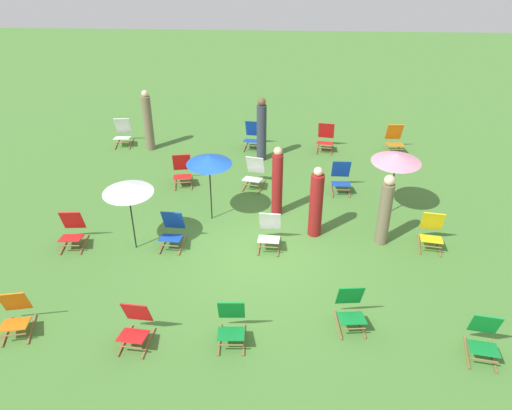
{
  "coord_description": "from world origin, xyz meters",
  "views": [
    {
      "loc": [
        0.45,
        -9.54,
        7.18
      ],
      "look_at": [
        0.0,
        1.2,
        0.5
      ],
      "focal_mm": 37.34,
      "sensor_mm": 36.0,
      "label": 1
    }
  ],
  "objects": [
    {
      "name": "deckchair_11",
      "position": [
        -0.28,
        5.43,
        0.37
      ],
      "size": [
        0.56,
        0.81,
        0.83
      ],
      "rotation": [
        0.0,
        0.0,
        -0.12
      ],
      "color": "olive",
      "rests_on": "ground"
    },
    {
      "name": "ground_plane",
      "position": [
        0.0,
        0.0,
        0.0
      ],
      "size": [
        40.0,
        40.0,
        0.0
      ],
      "primitive_type": "plane",
      "color": "#477A33"
    },
    {
      "name": "deckchair_0",
      "position": [
        -1.85,
        0.25,
        0.37
      ],
      "size": [
        0.53,
        0.79,
        0.83
      ],
      "rotation": [
        0.0,
        0.0,
        -0.07
      ],
      "color": "olive",
      "rests_on": "ground"
    },
    {
      "name": "deckchair_2",
      "position": [
        -4.24,
        -2.55,
        0.37
      ],
      "size": [
        0.62,
        0.84,
        0.83
      ],
      "rotation": [
        0.0,
        0.0,
        0.2
      ],
      "color": "olive",
      "rests_on": "ground"
    },
    {
      "name": "deckchair_14",
      "position": [
        -2.08,
        3.09,
        0.37
      ],
      "size": [
        0.59,
        0.83,
        0.83
      ],
      "rotation": [
        0.0,
        0.0,
        0.16
      ],
      "color": "olive",
      "rests_on": "ground"
    },
    {
      "name": "umbrella_2",
      "position": [
        3.29,
        1.79,
        1.53
      ],
      "size": [
        1.18,
        1.18,
        1.64
      ],
      "color": "black",
      "rests_on": "ground"
    },
    {
      "name": "umbrella_1",
      "position": [
        -1.09,
        1.34,
        1.6
      ],
      "size": [
        1.06,
        1.06,
        1.71
      ],
      "color": "black",
      "rests_on": "ground"
    },
    {
      "name": "person_1",
      "position": [
        0.5,
        1.64,
        0.88
      ],
      "size": [
        0.37,
        0.37,
        1.82
      ],
      "rotation": [
        0.0,
        0.0,
        3.97
      ],
      "color": "maroon",
      "rests_on": "ground"
    },
    {
      "name": "person_3",
      "position": [
        2.89,
        0.51,
        0.85
      ],
      "size": [
        0.33,
        0.33,
        1.75
      ],
      "rotation": [
        0.0,
        0.0,
        4.51
      ],
      "color": "#72664C",
      "rests_on": "ground"
    },
    {
      "name": "deckchair_5",
      "position": [
        -1.99,
        -2.74,
        0.37
      ],
      "size": [
        0.55,
        0.8,
        0.83
      ],
      "rotation": [
        0.0,
        0.0,
        -0.1
      ],
      "color": "olive",
      "rests_on": "ground"
    },
    {
      "name": "deckchair_7",
      "position": [
        4.03,
        5.36,
        0.37
      ],
      "size": [
        0.51,
        0.78,
        0.83
      ],
      "rotation": [
        0.0,
        0.0,
        0.04
      ],
      "color": "olive",
      "rests_on": "ground"
    },
    {
      "name": "person_0",
      "position": [
        0.02,
        4.6,
        0.93
      ],
      "size": [
        0.34,
        0.34,
        1.91
      ],
      "rotation": [
        0.0,
        0.0,
        3.4
      ],
      "color": "#333847",
      "rests_on": "ground"
    },
    {
      "name": "deckchair_3",
      "position": [
        -0.13,
        3.02,
        0.37
      ],
      "size": [
        0.63,
        0.85,
        0.83
      ],
      "rotation": [
        0.0,
        0.0,
        -0.22
      ],
      "color": "olive",
      "rests_on": "ground"
    },
    {
      "name": "deckchair_13",
      "position": [
        1.95,
        5.37,
        0.37
      ],
      "size": [
        0.58,
        0.82,
        0.83
      ],
      "rotation": [
        0.0,
        0.0,
        -0.15
      ],
      "color": "olive",
      "rests_on": "ground"
    },
    {
      "name": "deckchair_6",
      "position": [
        3.98,
        0.45,
        0.37
      ],
      "size": [
        0.59,
        0.83,
        0.83
      ],
      "rotation": [
        0.0,
        0.0,
        -0.16
      ],
      "color": "olive",
      "rests_on": "ground"
    },
    {
      "name": "person_4",
      "position": [
        -3.41,
        5.16,
        0.9
      ],
      "size": [
        0.35,
        0.35,
        1.88
      ],
      "rotation": [
        0.0,
        0.0,
        4.4
      ],
      "color": "#72664C",
      "rests_on": "ground"
    },
    {
      "name": "deckchair_4",
      "position": [
        2.18,
        2.87,
        0.37
      ],
      "size": [
        0.49,
        0.77,
        0.83
      ],
      "rotation": [
        0.0,
        0.0,
        -0.01
      ],
      "color": "olive",
      "rests_on": "ground"
    },
    {
      "name": "deckchair_9",
      "position": [
        -0.28,
        -2.62,
        0.37
      ],
      "size": [
        0.51,
        0.78,
        0.83
      ],
      "rotation": [
        0.0,
        0.0,
        0.04
      ],
      "color": "olive",
      "rests_on": "ground"
    },
    {
      "name": "person_2",
      "position": [
        1.38,
        0.78,
        0.83
      ],
      "size": [
        0.38,
        0.38,
        1.76
      ],
      "rotation": [
        0.0,
        0.0,
        1.29
      ],
      "color": "maroon",
      "rests_on": "ground"
    },
    {
      "name": "umbrella_0",
      "position": [
        -2.67,
        0.08,
        1.56
      ],
      "size": [
        1.09,
        1.09,
        1.68
      ],
      "color": "black",
      "rests_on": "ground"
    },
    {
      "name": "deckchair_10",
      "position": [
        0.34,
        0.29,
        0.37
      ],
      "size": [
        0.52,
        0.79,
        0.83
      ],
      "rotation": [
        0.0,
        0.0,
        -0.07
      ],
      "color": "olive",
      "rests_on": "ground"
    },
    {
      "name": "deckchair_12",
      "position": [
        -4.32,
        5.48,
        0.37
      ],
      "size": [
        0.53,
        0.79,
        0.83
      ],
      "rotation": [
        0.0,
        0.0,
        0.08
      ],
      "color": "olive",
      "rests_on": "ground"
    },
    {
      "name": "deckchair_8",
      "position": [
        -4.11,
        0.15,
        0.37
      ],
      "size": [
        0.53,
        0.79,
        0.83
      ],
      "rotation": [
        0.0,
        0.0,
        0.07
      ],
      "color": "olive",
      "rests_on": "ground"
    },
    {
      "name": "deckchair_1",
      "position": [
        4.12,
        -2.78,
        0.37
      ],
      "size": [
        0.6,
        0.83,
        0.83
      ],
      "rotation": [
        0.0,
        0.0,
        -0.18
      ],
      "color": "olive",
      "rests_on": "ground"
    },
    {
      "name": "deckchair_15",
      "position": [
        1.89,
        -2.13,
        0.37
      ],
      "size": [
        0.54,
        0.8,
        0.83
      ],
      "rotation": [
        0.0,
        0.0,
        0.09
      ],
      "color": "olive",
      "rests_on": "ground"
    }
  ]
}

